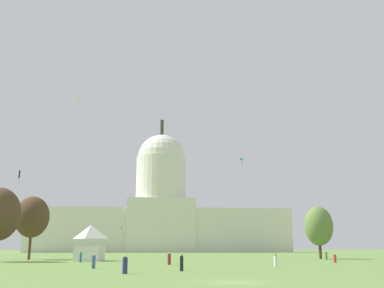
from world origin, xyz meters
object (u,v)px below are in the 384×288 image
person_navy_front_right (125,265)px  person_white_back_right (276,261)px  kite_magenta_low (205,222)px  kite_orange_low (161,218)px  tree_east_mid (319,226)px  kite_green_mid (241,159)px  tree_west_far (32,217)px  person_black_front_left (182,263)px  person_olive_front_center (326,256)px  capitol_building (161,214)px  kite_white_mid (77,98)px  person_maroon_edge_east (169,259)px  kite_red_low (35,202)px  person_red_near_tree_east (335,259)px  kite_gold_mid (63,178)px  person_teal_lawn_far_left (81,257)px  event_tent (90,242)px  person_denim_near_tent (94,262)px  kite_turquoise_low (122,228)px  kite_cyan_low (156,219)px

person_navy_front_right → person_white_back_right: bearing=34.9°
kite_magenta_low → kite_orange_low: size_ratio=0.64×
tree_east_mid → kite_green_mid: size_ratio=3.86×
tree_west_far → person_white_back_right: tree_west_far is taller
person_navy_front_right → person_black_front_left: bearing=34.0°
person_black_front_left → kite_orange_low: 144.07m
person_olive_front_center → capitol_building: bearing=-63.9°
kite_white_mid → person_olive_front_center: bearing=53.7°
person_olive_front_center → person_maroon_edge_east: size_ratio=0.96×
kite_red_low → kite_white_mid: 56.00m
person_black_front_left → person_red_near_tree_east: person_black_front_left is taller
kite_gold_mid → kite_orange_low: size_ratio=0.43×
kite_green_mid → kite_orange_low: 74.37m
person_teal_lawn_far_left → person_maroon_edge_east: bearing=99.9°
event_tent → kite_red_low: bearing=124.1°
capitol_building → kite_red_low: bearing=-108.8°
person_denim_near_tent → kite_turquoise_low: bearing=50.6°
person_red_near_tree_east → kite_white_mid: (-41.41, -1.76, 24.82)m
person_teal_lawn_far_left → kite_turquoise_low: kite_turquoise_low is taller
person_navy_front_right → kite_white_mid: (-9.48, 25.85, 24.69)m
kite_magenta_low → kite_orange_low: (-19.74, -7.25, 1.02)m
event_tent → person_olive_front_center: event_tent is taller
kite_gold_mid → kite_orange_low: (36.64, 24.65, -12.63)m
person_navy_front_right → kite_magenta_low: bearing=76.5°
tree_east_mid → kite_red_low: (-65.68, 26.93, 7.11)m
tree_west_far → tree_east_mid: (59.79, -0.66, -1.59)m
tree_east_mid → kite_white_mid: kite_white_mid is taller
person_denim_near_tent → person_white_back_right: person_denim_near_tent is taller
person_maroon_edge_east → kite_orange_low: kite_orange_low is taller
person_denim_near_tent → kite_turquoise_low: 138.29m
person_white_back_right → kite_green_mid: 68.06m
tree_west_far → kite_cyan_low: size_ratio=5.99×
kite_green_mid → kite_gold_mid: kite_gold_mid is taller
person_navy_front_right → kite_gold_mid: size_ratio=1.50×
tree_east_mid → person_denim_near_tent: bearing=-137.0°
person_navy_front_right → kite_green_mid: 85.73m
person_denim_near_tent → kite_white_mid: size_ratio=0.73×
tree_east_mid → kite_cyan_low: size_ratio=5.22×
person_teal_lawn_far_left → person_denim_near_tent: 22.73m
kite_turquoise_low → person_denim_near_tent: bearing=-95.6°
tree_east_mid → person_red_near_tree_east: size_ratio=7.47×
kite_magenta_low → person_maroon_edge_east: bearing=-51.5°
event_tent → kite_red_low: size_ratio=5.72×
person_olive_front_center → person_navy_front_right: size_ratio=0.96×
kite_cyan_low → kite_orange_low: (3.51, 71.32, 4.50)m
kite_green_mid → kite_magenta_low: bearing=25.3°
person_teal_lawn_far_left → kite_orange_low: (16.64, 114.38, 13.39)m
tree_east_mid → kite_orange_low: (-30.58, 96.88, 7.38)m
tree_west_far → person_navy_front_right: 56.18m
person_denim_near_tent → kite_green_mid: 77.56m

